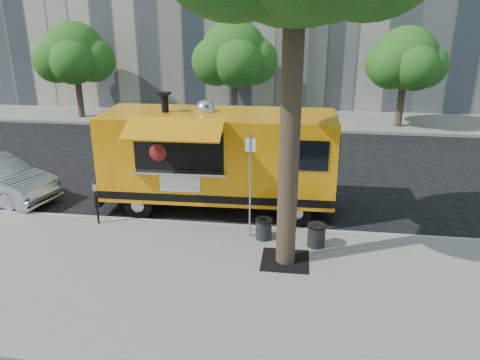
# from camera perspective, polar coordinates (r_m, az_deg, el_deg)

# --- Properties ---
(ground) EXTENTS (120.00, 120.00, 0.00)m
(ground) POSITION_cam_1_polar(r_m,az_deg,el_deg) (14.91, -4.06, -4.24)
(ground) COLOR black
(ground) RESTS_ON ground
(sidewalk) EXTENTS (60.00, 6.00, 0.15)m
(sidewalk) POSITION_cam_1_polar(r_m,az_deg,el_deg) (11.46, -8.18, -12.12)
(sidewalk) COLOR gray
(sidewalk) RESTS_ON ground
(curb) EXTENTS (60.00, 0.14, 0.16)m
(curb) POSITION_cam_1_polar(r_m,az_deg,el_deg) (14.06, -4.83, -5.52)
(curb) COLOR #999993
(curb) RESTS_ON ground
(far_sidewalk) EXTENTS (60.00, 5.00, 0.15)m
(far_sidewalk) POSITION_cam_1_polar(r_m,az_deg,el_deg) (27.60, 1.62, 7.51)
(far_sidewalk) COLOR gray
(far_sidewalk) RESTS_ON ground
(tree_well) EXTENTS (1.20, 1.20, 0.02)m
(tree_well) POSITION_cam_1_polar(r_m,az_deg,el_deg) (12.08, 5.51, -9.73)
(tree_well) COLOR black
(tree_well) RESTS_ON sidewalk
(far_tree_a) EXTENTS (3.42, 3.42, 5.36)m
(far_tree_a) POSITION_cam_1_polar(r_m,az_deg,el_deg) (28.72, -19.52, 14.38)
(far_tree_a) COLOR #33261C
(far_tree_a) RESTS_ON far_sidewalk
(far_tree_b) EXTENTS (3.60, 3.60, 5.50)m
(far_tree_b) POSITION_cam_1_polar(r_m,az_deg,el_deg) (26.36, -0.74, 15.19)
(far_tree_b) COLOR #33261C
(far_tree_b) RESTS_ON far_sidewalk
(far_tree_c) EXTENTS (3.24, 3.24, 5.21)m
(far_tree_c) POSITION_cam_1_polar(r_m,az_deg,el_deg) (26.29, 19.57, 13.80)
(far_tree_c) COLOR #33261C
(far_tree_c) RESTS_ON far_sidewalk
(sign_post) EXTENTS (0.28, 0.06, 3.00)m
(sign_post) POSITION_cam_1_polar(r_m,az_deg,el_deg) (12.56, 1.24, 0.11)
(sign_post) COLOR silver
(sign_post) RESTS_ON sidewalk
(parking_meter) EXTENTS (0.11, 0.11, 1.33)m
(parking_meter) POSITION_cam_1_polar(r_m,az_deg,el_deg) (14.27, -17.17, -2.03)
(parking_meter) COLOR black
(parking_meter) RESTS_ON sidewalk
(food_truck) EXTENTS (7.57, 3.61, 3.73)m
(food_truck) POSITION_cam_1_polar(r_m,az_deg,el_deg) (14.76, -2.73, 2.80)
(food_truck) COLOR orange
(food_truck) RESTS_ON ground
(trash_bin_left) EXTENTS (0.52, 0.52, 0.62)m
(trash_bin_left) POSITION_cam_1_polar(r_m,az_deg,el_deg) (12.73, 9.29, -6.59)
(trash_bin_left) COLOR black
(trash_bin_left) RESTS_ON sidewalk
(trash_bin_right) EXTENTS (0.48, 0.48, 0.58)m
(trash_bin_right) POSITION_cam_1_polar(r_m,az_deg,el_deg) (12.98, 2.91, -5.88)
(trash_bin_right) COLOR black
(trash_bin_right) RESTS_ON sidewalk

